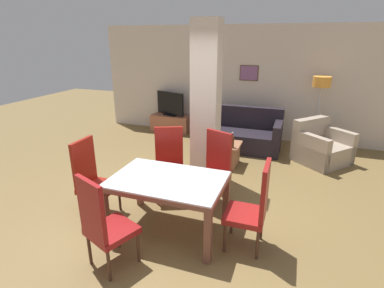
{
  "coord_description": "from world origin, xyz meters",
  "views": [
    {
      "loc": [
        1.42,
        -3.08,
        2.41
      ],
      "look_at": [
        0.0,
        0.92,
        0.89
      ],
      "focal_mm": 28.0,
      "sensor_mm": 36.0,
      "label": 1
    }
  ],
  "objects_px": {
    "dining_chair_head_right": "(254,206)",
    "dining_chair_far_left": "(169,162)",
    "sofa": "(239,135)",
    "armchair": "(321,148)",
    "dining_table": "(168,190)",
    "coffee_table": "(224,153)",
    "tv_stand": "(171,123)",
    "dining_chair_head_left": "(92,177)",
    "bottle": "(232,142)",
    "tv_screen": "(170,104)",
    "dining_chair_far_right": "(214,167)",
    "floor_lamp": "(321,88)",
    "dining_chair_near_left": "(103,223)"
  },
  "relations": [
    {
      "from": "dining_chair_head_right",
      "to": "dining_chair_far_left",
      "type": "bearing_deg",
      "value": 59.24
    },
    {
      "from": "sofa",
      "to": "armchair",
      "type": "bearing_deg",
      "value": 170.37
    },
    {
      "from": "dining_table",
      "to": "coffee_table",
      "type": "xyz_separation_m",
      "value": [
        0.16,
        2.37,
        -0.36
      ]
    },
    {
      "from": "dining_table",
      "to": "tv_stand",
      "type": "distance_m",
      "value": 4.39
    },
    {
      "from": "dining_table",
      "to": "dining_chair_head_left",
      "type": "distance_m",
      "value": 1.15
    },
    {
      "from": "dining_chair_head_left",
      "to": "bottle",
      "type": "bearing_deg",
      "value": 145.77
    },
    {
      "from": "dining_chair_head_left",
      "to": "armchair",
      "type": "xyz_separation_m",
      "value": [
        3.13,
        3.14,
        -0.28
      ]
    },
    {
      "from": "tv_screen",
      "to": "tv_stand",
      "type": "bearing_deg",
      "value": -72.46
    },
    {
      "from": "tv_screen",
      "to": "dining_chair_far_right",
      "type": "bearing_deg",
      "value": 141.03
    },
    {
      "from": "armchair",
      "to": "tv_stand",
      "type": "height_order",
      "value": "armchair"
    },
    {
      "from": "tv_stand",
      "to": "coffee_table",
      "type": "bearing_deg",
      "value": -41.58
    },
    {
      "from": "dining_chair_far_right",
      "to": "tv_screen",
      "type": "relative_size",
      "value": 1.34
    },
    {
      "from": "dining_chair_far_right",
      "to": "floor_lamp",
      "type": "xyz_separation_m",
      "value": [
        1.52,
        3.01,
        0.8
      ]
    },
    {
      "from": "sofa",
      "to": "dining_chair_far_left",
      "type": "bearing_deg",
      "value": 76.99
    },
    {
      "from": "dining_chair_far_left",
      "to": "dining_chair_near_left",
      "type": "distance_m",
      "value": 1.73
    },
    {
      "from": "dining_chair_head_left",
      "to": "floor_lamp",
      "type": "distance_m",
      "value": 5.01
    },
    {
      "from": "dining_chair_head_right",
      "to": "coffee_table",
      "type": "height_order",
      "value": "dining_chair_head_right"
    },
    {
      "from": "sofa",
      "to": "dining_chair_near_left",
      "type": "bearing_deg",
      "value": 82.13
    },
    {
      "from": "dining_chair_far_left",
      "to": "tv_screen",
      "type": "relative_size",
      "value": 1.34
    },
    {
      "from": "dining_chair_head_left",
      "to": "tv_stand",
      "type": "relative_size",
      "value": 1.07
    },
    {
      "from": "dining_chair_near_left",
      "to": "armchair",
      "type": "bearing_deg",
      "value": 82.05
    },
    {
      "from": "dining_chair_head_right",
      "to": "bottle",
      "type": "height_order",
      "value": "dining_chair_head_right"
    },
    {
      "from": "armchair",
      "to": "tv_screen",
      "type": "bearing_deg",
      "value": -62.31
    },
    {
      "from": "sofa",
      "to": "tv_stand",
      "type": "distance_m",
      "value": 2.04
    },
    {
      "from": "dining_chair_far_left",
      "to": "dining_chair_far_right",
      "type": "height_order",
      "value": "same"
    },
    {
      "from": "armchair",
      "to": "floor_lamp",
      "type": "relative_size",
      "value": 0.77
    },
    {
      "from": "bottle",
      "to": "floor_lamp",
      "type": "height_order",
      "value": "floor_lamp"
    },
    {
      "from": "coffee_table",
      "to": "tv_screen",
      "type": "distance_m",
      "value": 2.55
    },
    {
      "from": "dining_chair_head_left",
      "to": "dining_chair_far_right",
      "type": "xyz_separation_m",
      "value": [
        1.51,
        0.9,
        0.0
      ]
    },
    {
      "from": "dining_table",
      "to": "tv_screen",
      "type": "distance_m",
      "value": 4.37
    },
    {
      "from": "dining_chair_head_left",
      "to": "bottle",
      "type": "relative_size",
      "value": 3.73
    },
    {
      "from": "dining_chair_far_right",
      "to": "floor_lamp",
      "type": "height_order",
      "value": "floor_lamp"
    },
    {
      "from": "dining_chair_far_right",
      "to": "armchair",
      "type": "relative_size",
      "value": 0.89
    },
    {
      "from": "dining_chair_far_right",
      "to": "tv_stand",
      "type": "distance_m",
      "value": 3.76
    },
    {
      "from": "dining_table",
      "to": "dining_chair_near_left",
      "type": "distance_m",
      "value": 0.94
    },
    {
      "from": "dining_table",
      "to": "dining_chair_head_left",
      "type": "relative_size",
      "value": 1.29
    },
    {
      "from": "sofa",
      "to": "bottle",
      "type": "height_order",
      "value": "sofa"
    },
    {
      "from": "dining_chair_far_left",
      "to": "dining_chair_far_right",
      "type": "bearing_deg",
      "value": 160.89
    },
    {
      "from": "dining_chair_far_right",
      "to": "coffee_table",
      "type": "bearing_deg",
      "value": -60.77
    },
    {
      "from": "bottle",
      "to": "tv_stand",
      "type": "distance_m",
      "value": 2.77
    },
    {
      "from": "dining_chair_far_right",
      "to": "tv_screen",
      "type": "height_order",
      "value": "dining_chair_far_right"
    },
    {
      "from": "dining_chair_far_right",
      "to": "dining_chair_head_left",
      "type": "bearing_deg",
      "value": 52.41
    },
    {
      "from": "dining_chair_near_left",
      "to": "sofa",
      "type": "xyz_separation_m",
      "value": [
        0.6,
        4.31,
        -0.27
      ]
    },
    {
      "from": "tv_stand",
      "to": "tv_screen",
      "type": "distance_m",
      "value": 0.53
    },
    {
      "from": "armchair",
      "to": "dining_chair_head_right",
      "type": "bearing_deg",
      "value": 25.21
    },
    {
      "from": "dining_chair_head_left",
      "to": "dining_chair_far_left",
      "type": "height_order",
      "value": "same"
    },
    {
      "from": "coffee_table",
      "to": "tv_screen",
      "type": "bearing_deg",
      "value": 138.42
    },
    {
      "from": "dining_chair_far_left",
      "to": "dining_chair_near_left",
      "type": "relative_size",
      "value": 1.0
    },
    {
      "from": "dining_chair_far_left",
      "to": "tv_stand",
      "type": "bearing_deg",
      "value": -89.47
    },
    {
      "from": "dining_table",
      "to": "dining_chair_far_right",
      "type": "bearing_deg",
      "value": 68.47
    }
  ]
}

